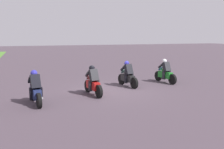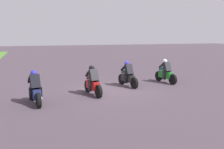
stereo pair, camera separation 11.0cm
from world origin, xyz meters
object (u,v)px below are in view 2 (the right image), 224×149
at_px(rider_lane_c, 93,83).
at_px(rider_lane_d, 35,90).
at_px(rider_lane_a, 166,73).
at_px(rider_lane_b, 128,76).

height_order(rider_lane_c, rider_lane_d, same).
distance_m(rider_lane_a, rider_lane_d, 8.41).
bearing_deg(rider_lane_b, rider_lane_d, 102.74).
bearing_deg(rider_lane_a, rider_lane_b, 88.84).
bearing_deg(rider_lane_b, rider_lane_a, -92.50).
relative_size(rider_lane_a, rider_lane_d, 1.00).
xyz_separation_m(rider_lane_c, rider_lane_d, (-0.78, 2.83, 0.00)).
bearing_deg(rider_lane_c, rider_lane_a, -80.80).
bearing_deg(rider_lane_a, rider_lane_d, 99.13).
xyz_separation_m(rider_lane_b, rider_lane_d, (-2.10, 5.31, 0.00)).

